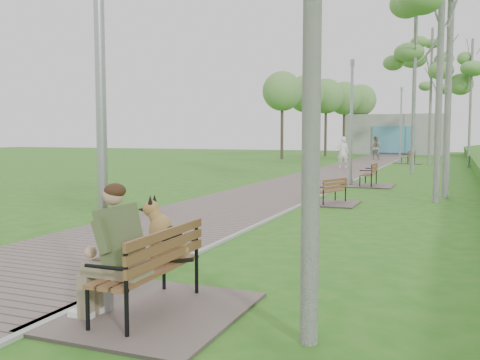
% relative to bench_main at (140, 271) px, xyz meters
% --- Properties ---
extents(ground, '(120.00, 120.00, 0.00)m').
position_rel_bench_main_xyz_m(ground, '(-0.76, 0.56, -0.50)').
color(ground, '#276717').
rests_on(ground, ground).
extents(walkway, '(3.50, 67.00, 0.04)m').
position_rel_bench_main_xyz_m(walkway, '(-2.51, 22.06, -0.48)').
color(walkway, '#6C5E58').
rests_on(walkway, ground).
extents(kerb, '(0.10, 67.00, 0.05)m').
position_rel_bench_main_xyz_m(kerb, '(-0.76, 22.06, -0.47)').
color(kerb, '#999993').
rests_on(kerb, ground).
extents(building_north, '(10.00, 5.20, 4.00)m').
position_rel_bench_main_xyz_m(building_north, '(-2.26, 51.54, 1.50)').
color(building_north, '#9E9E99').
rests_on(building_north, ground).
extents(bench_main, '(2.02, 2.25, 1.76)m').
position_rel_bench_main_xyz_m(bench_main, '(0.00, 0.00, 0.00)').
color(bench_main, '#6C5E58').
rests_on(bench_main, ground).
extents(bench_second, '(1.53, 1.70, 0.94)m').
position_rel_bench_main_xyz_m(bench_second, '(-0.07, 10.33, -0.33)').
color(bench_second, '#6C5E58').
rests_on(bench_second, ground).
extents(bench_third, '(1.84, 2.05, 1.13)m').
position_rel_bench_main_xyz_m(bench_third, '(0.17, 16.27, -0.29)').
color(bench_third, '#6C5E58').
rests_on(bench_third, ground).
extents(bench_far, '(1.79, 1.98, 1.10)m').
position_rel_bench_main_xyz_m(bench_far, '(0.34, 33.70, -0.30)').
color(bench_far, '#6C5E58').
rests_on(bench_far, ground).
extents(lamp_post_near, '(0.19, 0.19, 5.04)m').
position_rel_bench_main_xyz_m(lamp_post_near, '(-0.39, -0.13, 1.86)').
color(lamp_post_near, '#9C9FA4').
rests_on(lamp_post_near, ground).
extents(lamp_post_second, '(0.19, 0.19, 4.96)m').
position_rel_bench_main_xyz_m(lamp_post_second, '(-0.54, 16.26, 1.82)').
color(lamp_post_second, '#9C9FA4').
rests_on(lamp_post_second, ground).
extents(lamp_post_third, '(0.21, 0.21, 5.47)m').
position_rel_bench_main_xyz_m(lamp_post_third, '(-0.44, 36.10, 2.06)').
color(lamp_post_third, '#9C9FA4').
rests_on(lamp_post_third, ground).
extents(lamp_post_far, '(0.17, 0.17, 4.45)m').
position_rel_bench_main_xyz_m(lamp_post_far, '(-0.44, 48.24, 1.58)').
color(lamp_post_far, '#9C9FA4').
rests_on(lamp_post_far, ground).
extents(pedestrian_near, '(0.81, 0.66, 1.90)m').
position_rel_bench_main_xyz_m(pedestrian_near, '(-2.87, 26.66, 0.45)').
color(pedestrian_near, white).
rests_on(pedestrian_near, ground).
extents(pedestrian_far, '(1.04, 0.86, 1.93)m').
position_rel_bench_main_xyz_m(pedestrian_far, '(-2.51, 38.13, 0.47)').
color(pedestrian_far, '#9C9688').
rests_on(pedestrian_far, ground).
extents(birch_mid_c, '(2.56, 2.56, 8.99)m').
position_rel_bench_main_xyz_m(birch_mid_c, '(1.30, 23.59, 6.56)').
color(birch_mid_c, silver).
rests_on(birch_mid_c, ground).
extents(birch_far_b, '(2.48, 2.48, 9.20)m').
position_rel_bench_main_xyz_m(birch_far_b, '(1.76, 31.88, 6.72)').
color(birch_far_b, silver).
rests_on(birch_far_b, ground).
extents(birch_far_c, '(2.24, 2.24, 8.09)m').
position_rel_bench_main_xyz_m(birch_far_c, '(4.11, 30.49, 5.85)').
color(birch_far_c, silver).
rests_on(birch_far_c, ground).
extents(birch_distant_a, '(2.91, 2.91, 9.17)m').
position_rel_bench_main_xyz_m(birch_distant_a, '(1.97, 44.15, 6.70)').
color(birch_distant_a, silver).
rests_on(birch_distant_a, ground).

